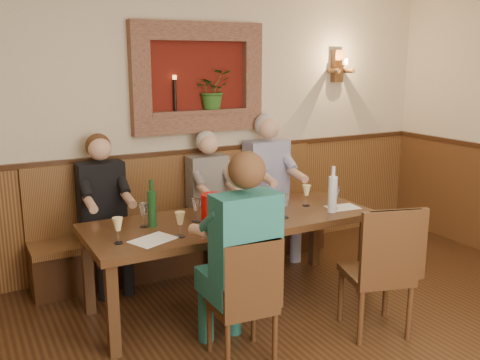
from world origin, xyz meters
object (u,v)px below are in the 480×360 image
at_px(chair_near_right, 376,295).
at_px(spittoon_bucket, 213,208).
at_px(wine_bottle_green_b, 152,208).
at_px(wine_bottle_green_a, 248,198).
at_px(dining_table, 232,226).
at_px(person_chair_front, 239,274).
at_px(chair_near_left, 242,324).
at_px(person_bench_left, 106,226).
at_px(person_bench_mid, 212,212).
at_px(person_bench_right, 271,198).
at_px(water_bottle, 333,193).
at_px(bench, 189,234).

bearing_deg(chair_near_right, spittoon_bucket, 150.13).
bearing_deg(wine_bottle_green_b, spittoon_bucket, -10.67).
relative_size(chair_near_right, wine_bottle_green_a, 2.49).
height_order(dining_table, person_chair_front, person_chair_front).
distance_m(dining_table, person_chair_front, 0.85).
xyz_separation_m(chair_near_right, spittoon_bucket, (-0.90, 0.95, 0.57)).
distance_m(chair_near_left, person_bench_left, 1.77).
relative_size(chair_near_left, person_bench_mid, 0.67).
xyz_separation_m(person_bench_right, wine_bottle_green_a, (-0.77, -0.89, 0.30)).
distance_m(spittoon_bucket, water_bottle, 1.04).
xyz_separation_m(dining_table, chair_near_left, (-0.35, -0.83, -0.41)).
height_order(chair_near_left, wine_bottle_green_a, wine_bottle_green_a).
relative_size(dining_table, water_bottle, 6.02).
distance_m(chair_near_left, wine_bottle_green_a, 1.12).
bearing_deg(wine_bottle_green_b, dining_table, -7.67).
bearing_deg(water_bottle, chair_near_left, -153.91).
bearing_deg(water_bottle, person_bench_mid, 120.21).
bearing_deg(bench, wine_bottle_green_a, -83.18).
bearing_deg(dining_table, bench, 90.00).
xyz_separation_m(bench, wine_bottle_green_b, (-0.66, -0.85, 0.58)).
xyz_separation_m(person_bench_left, spittoon_bucket, (0.67, -0.84, 0.29)).
bearing_deg(chair_near_right, person_bench_left, 148.03).
xyz_separation_m(bench, person_bench_right, (0.88, -0.11, 0.29)).
xyz_separation_m(spittoon_bucket, water_bottle, (1.01, -0.24, 0.05)).
bearing_deg(dining_table, person_chair_front, -114.36).
xyz_separation_m(dining_table, person_bench_mid, (0.20, 0.84, -0.12)).
height_order(chair_near_left, spittoon_bucket, spittoon_bucket).
relative_size(chair_near_right, person_bench_mid, 0.74).
xyz_separation_m(person_bench_mid, spittoon_bucket, (-0.38, -0.84, 0.31)).
relative_size(chair_near_right, person_bench_left, 0.72).
distance_m(dining_table, spittoon_bucket, 0.26).
bearing_deg(chair_near_left, water_bottle, 30.98).
distance_m(chair_near_right, person_bench_mid, 1.89).
bearing_deg(bench, chair_near_right, -69.18).
relative_size(bench, person_chair_front, 2.04).
bearing_deg(person_bench_right, wine_bottle_green_a, -130.82).
distance_m(chair_near_right, person_chair_front, 1.13).
bearing_deg(person_chair_front, wine_bottle_green_b, 109.47).
bearing_deg(person_chair_front, chair_near_right, -9.51).
bearing_deg(wine_bottle_green_b, wine_bottle_green_a, -10.18).
bearing_deg(wine_bottle_green_b, chair_near_right, -37.13).
xyz_separation_m(person_bench_left, person_chair_front, (0.49, -1.61, 0.04)).
bearing_deg(person_bench_right, chair_near_right, -95.17).
height_order(chair_near_left, person_bench_right, person_bench_right).
relative_size(dining_table, wine_bottle_green_b, 6.37).
relative_size(spittoon_bucket, wine_bottle_green_a, 0.55).
bearing_deg(chair_near_left, dining_table, 71.83).
bearing_deg(person_bench_left, person_bench_mid, 0.08).
height_order(person_bench_mid, person_chair_front, person_chair_front).
bearing_deg(wine_bottle_green_a, bench, 96.82).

